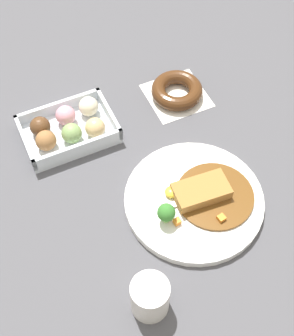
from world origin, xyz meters
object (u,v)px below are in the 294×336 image
object	(u,v)px
coffee_mug	(150,297)
curry_plate	(196,199)
chocolate_ring_donut	(177,91)
donut_box	(68,128)

from	to	relation	value
coffee_mug	curry_plate	bearing A→B (deg)	41.18
chocolate_ring_donut	coffee_mug	xyz separation A→B (m)	(-0.28, -0.44, 0.02)
donut_box	chocolate_ring_donut	size ratio (longest dim) A/B	1.47
chocolate_ring_donut	coffee_mug	bearing A→B (deg)	-122.26
curry_plate	coffee_mug	distance (m)	0.24
donut_box	chocolate_ring_donut	world-z (taller)	donut_box
donut_box	chocolate_ring_donut	distance (m)	0.27
curry_plate	coffee_mug	xyz separation A→B (m)	(-0.18, -0.15, 0.03)
chocolate_ring_donut	coffee_mug	distance (m)	0.52
curry_plate	donut_box	world-z (taller)	curry_plate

